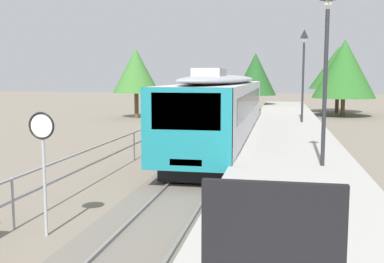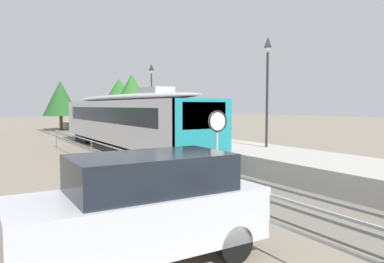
{
  "view_description": "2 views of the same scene",
  "coord_description": "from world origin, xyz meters",
  "px_view_note": "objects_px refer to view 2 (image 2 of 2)",
  "views": [
    {
      "loc": [
        2.76,
        2.67,
        3.57
      ],
      "look_at": [
        0.0,
        16.96,
        1.8
      ],
      "focal_mm": 42.48,
      "sensor_mm": 36.0,
      "label": 1
    },
    {
      "loc": [
        -8.16,
        3.49,
        2.94
      ],
      "look_at": [
        0.0,
        16.96,
        1.8
      ],
      "focal_mm": 33.65,
      "sensor_mm": 36.0,
      "label": 2
    }
  ],
  "objects_px": {
    "platform_lamp_mid_platform": "(268,71)",
    "speed_limit_sign": "(217,135)",
    "parked_suv_silver": "(144,207)",
    "commuter_train": "(125,118)",
    "platform_lamp_far_end": "(152,84)"
  },
  "relations": [
    {
      "from": "platform_lamp_mid_platform",
      "to": "speed_limit_sign",
      "type": "distance_m",
      "value": 8.43
    },
    {
      "from": "platform_lamp_mid_platform",
      "to": "speed_limit_sign",
      "type": "height_order",
      "value": "platform_lamp_mid_platform"
    },
    {
      "from": "platform_lamp_far_end",
      "to": "commuter_train",
      "type": "bearing_deg",
      "value": -130.48
    },
    {
      "from": "platform_lamp_far_end",
      "to": "speed_limit_sign",
      "type": "xyz_separation_m",
      "value": [
        -6.4,
        -18.2,
        -2.5
      ]
    },
    {
      "from": "commuter_train",
      "to": "speed_limit_sign",
      "type": "height_order",
      "value": "commuter_train"
    },
    {
      "from": "parked_suv_silver",
      "to": "commuter_train",
      "type": "bearing_deg",
      "value": 70.46
    },
    {
      "from": "speed_limit_sign",
      "to": "commuter_train",
      "type": "bearing_deg",
      "value": 80.14
    },
    {
      "from": "platform_lamp_far_end",
      "to": "platform_lamp_mid_platform",
      "type": "bearing_deg",
      "value": -90.0
    },
    {
      "from": "platform_lamp_mid_platform",
      "to": "platform_lamp_far_end",
      "type": "xyz_separation_m",
      "value": [
        0.0,
        13.32,
        0.0
      ]
    },
    {
      "from": "speed_limit_sign",
      "to": "parked_suv_silver",
      "type": "distance_m",
      "value": 4.03
    },
    {
      "from": "speed_limit_sign",
      "to": "platform_lamp_far_end",
      "type": "bearing_deg",
      "value": 70.62
    },
    {
      "from": "parked_suv_silver",
      "to": "platform_lamp_mid_platform",
      "type": "bearing_deg",
      "value": 36.38
    },
    {
      "from": "platform_lamp_mid_platform",
      "to": "speed_limit_sign",
      "type": "xyz_separation_m",
      "value": [
        -6.4,
        -4.89,
        -2.5
      ]
    },
    {
      "from": "commuter_train",
      "to": "platform_lamp_far_end",
      "type": "distance_m",
      "value": 6.74
    },
    {
      "from": "commuter_train",
      "to": "platform_lamp_far_end",
      "type": "height_order",
      "value": "platform_lamp_far_end"
    }
  ]
}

